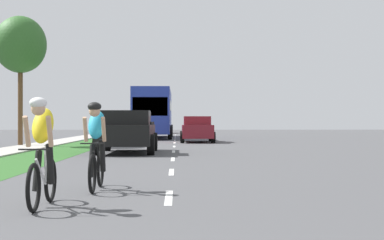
% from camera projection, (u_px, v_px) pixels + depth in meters
% --- Properties ---
extents(ground_plane, '(120.00, 120.00, 0.00)m').
position_uv_depth(ground_plane, '(173.00, 154.00, 21.63)').
color(ground_plane, '#4C4C4F').
extents(grass_verge, '(2.38, 70.00, 0.01)m').
position_uv_depth(grass_verge, '(48.00, 154.00, 21.51)').
color(grass_verge, '#2D6026').
rests_on(grass_verge, ground_plane).
extents(lane_markings_center, '(0.12, 53.13, 0.01)m').
position_uv_depth(lane_markings_center, '(174.00, 149.00, 25.63)').
color(lane_markings_center, white).
rests_on(lane_markings_center, ground_plane).
extents(cyclist_lead, '(0.42, 1.72, 1.58)m').
position_uv_depth(cyclist_lead, '(42.00, 151.00, 8.24)').
color(cyclist_lead, black).
rests_on(cyclist_lead, ground_plane).
extents(cyclist_trailing, '(0.42, 1.72, 1.58)m').
position_uv_depth(cyclist_trailing, '(96.00, 145.00, 10.30)').
color(cyclist_trailing, black).
rests_on(cyclist_trailing, ground_plane).
extents(pickup_black, '(2.22, 5.10, 1.64)m').
position_uv_depth(pickup_black, '(127.00, 132.00, 22.34)').
color(pickup_black, black).
rests_on(pickup_black, ground_plane).
extents(sedan_maroon, '(1.98, 4.30, 1.52)m').
position_uv_depth(sedan_maroon, '(197.00, 129.00, 33.77)').
color(sedan_maroon, maroon).
rests_on(sedan_maroon, ground_plane).
extents(bus_blue, '(2.78, 11.60, 3.48)m').
position_uv_depth(bus_blue, '(154.00, 111.00, 42.30)').
color(bus_blue, '#23389E').
rests_on(bus_blue, ground_plane).
extents(suv_red, '(2.15, 4.70, 1.79)m').
position_uv_depth(suv_red, '(157.00, 124.00, 58.67)').
color(suv_red, red).
rests_on(suv_red, ground_plane).
extents(street_tree_near, '(2.58, 2.58, 6.48)m').
position_uv_depth(street_tree_near, '(20.00, 45.00, 28.53)').
color(street_tree_near, brown).
rests_on(street_tree_near, ground_plane).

